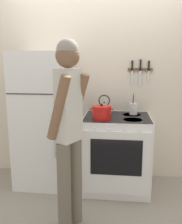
{
  "coord_description": "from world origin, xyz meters",
  "views": [
    {
      "loc": [
        0.32,
        -3.29,
        1.56
      ],
      "look_at": [
        0.0,
        -0.5,
        0.98
      ],
      "focal_mm": 40.0,
      "sensor_mm": 36.0,
      "label": 1
    }
  ],
  "objects_px": {
    "stove_range": "(116,152)",
    "tea_kettle": "(104,108)",
    "dutch_oven_pot": "(102,112)",
    "utensil_jar": "(133,108)",
    "refrigerator": "(45,120)",
    "person": "(69,126)"
  },
  "relations": [
    {
      "from": "dutch_oven_pot",
      "to": "person",
      "type": "height_order",
      "value": "person"
    },
    {
      "from": "utensil_jar",
      "to": "person",
      "type": "relative_size",
      "value": 0.16
    },
    {
      "from": "stove_range",
      "to": "person",
      "type": "height_order",
      "value": "person"
    },
    {
      "from": "refrigerator",
      "to": "dutch_oven_pot",
      "type": "xyz_separation_m",
      "value": [
        0.73,
        -0.17,
        0.15
      ]
    },
    {
      "from": "utensil_jar",
      "to": "person",
      "type": "xyz_separation_m",
      "value": [
        -0.62,
        -0.97,
        0.01
      ]
    },
    {
      "from": "stove_range",
      "to": "dutch_oven_pot",
      "type": "bearing_deg",
      "value": -147.97
    },
    {
      "from": "dutch_oven_pot",
      "to": "utensil_jar",
      "type": "distance_m",
      "value": 0.47
    },
    {
      "from": "tea_kettle",
      "to": "person",
      "type": "xyz_separation_m",
      "value": [
        -0.26,
        -0.97,
        0.02
      ]
    },
    {
      "from": "refrigerator",
      "to": "utensil_jar",
      "type": "relative_size",
      "value": 5.99
    },
    {
      "from": "stove_range",
      "to": "person",
      "type": "relative_size",
      "value": 0.52
    },
    {
      "from": "refrigerator",
      "to": "dutch_oven_pot",
      "type": "relative_size",
      "value": 6.21
    },
    {
      "from": "stove_range",
      "to": "tea_kettle",
      "type": "bearing_deg",
      "value": 134.85
    },
    {
      "from": "utensil_jar",
      "to": "tea_kettle",
      "type": "bearing_deg",
      "value": -178.93
    },
    {
      "from": "tea_kettle",
      "to": "utensil_jar",
      "type": "height_order",
      "value": "utensil_jar"
    },
    {
      "from": "stove_range",
      "to": "dutch_oven_pot",
      "type": "height_order",
      "value": "dutch_oven_pot"
    },
    {
      "from": "stove_range",
      "to": "dutch_oven_pot",
      "type": "distance_m",
      "value": 0.56
    },
    {
      "from": "tea_kettle",
      "to": "refrigerator",
      "type": "bearing_deg",
      "value": -171.73
    },
    {
      "from": "tea_kettle",
      "to": "person",
      "type": "relative_size",
      "value": 0.14
    },
    {
      "from": "person",
      "to": "tea_kettle",
      "type": "bearing_deg",
      "value": 12.13
    },
    {
      "from": "stove_range",
      "to": "utensil_jar",
      "type": "xyz_separation_m",
      "value": [
        0.2,
        0.17,
        0.52
      ]
    },
    {
      "from": "utensil_jar",
      "to": "refrigerator",
      "type": "bearing_deg",
      "value": -174.07
    },
    {
      "from": "utensil_jar",
      "to": "person",
      "type": "height_order",
      "value": "person"
    }
  ]
}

